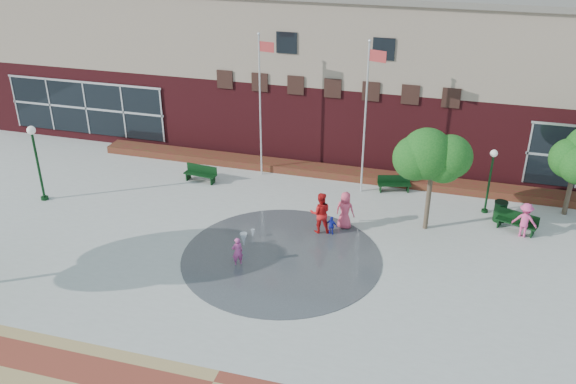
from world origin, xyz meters
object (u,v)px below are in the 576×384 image
(flagpole_left, at_px, (261,99))
(trash_can, at_px, (500,211))
(bench_left, at_px, (201,177))
(child_splash, at_px, (237,252))
(flagpole_right, at_px, (366,111))

(flagpole_left, relative_size, trash_can, 7.57)
(bench_left, height_order, child_splash, child_splash)
(trash_can, xyz_separation_m, child_splash, (-10.41, -6.83, 0.12))
(trash_can, bearing_deg, flagpole_left, 171.21)
(flagpole_right, relative_size, bench_left, 4.29)
(flagpole_left, distance_m, trash_can, 12.90)
(flagpole_right, relative_size, child_splash, 6.09)
(flagpole_right, distance_m, trash_can, 7.79)
(child_splash, bearing_deg, bench_left, -94.46)
(bench_left, distance_m, child_splash, 8.38)
(flagpole_left, bearing_deg, flagpole_right, 2.63)
(trash_can, bearing_deg, bench_left, 179.49)
(flagpole_left, relative_size, bench_left, 4.22)
(flagpole_right, xyz_separation_m, child_splash, (-3.74, -8.11, -3.69))
(bench_left, bearing_deg, flagpole_left, 37.61)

